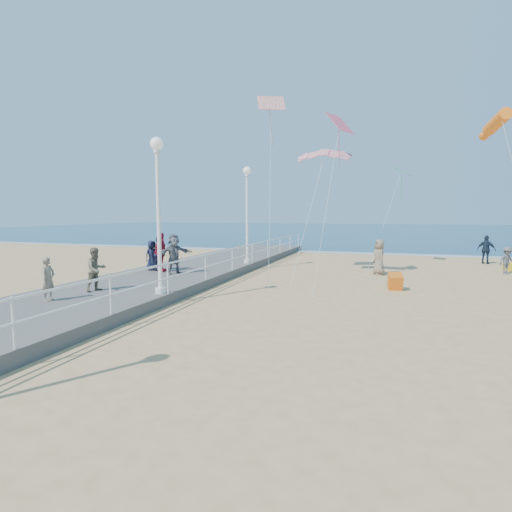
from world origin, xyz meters
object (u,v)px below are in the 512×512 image
(spectator_7, at_px, (160,253))
(lamp_post_mid, at_px, (158,199))
(spectator_1, at_px, (96,269))
(box_kite, at_px, (395,283))
(beach_walker_a, at_px, (507,260))
(spectator_4, at_px, (152,255))
(spectator_6, at_px, (48,279))
(spectator_3, at_px, (161,252))
(beach_walker_c, at_px, (379,257))
(beach_chair_right, at_px, (509,267))
(spectator_5, at_px, (174,254))
(lamp_post_far, at_px, (247,204))
(beach_walker_b, at_px, (486,250))

(spectator_7, bearing_deg, lamp_post_mid, -152.37)
(spectator_1, xyz_separation_m, spectator_7, (-0.66, 5.32, 0.06))
(spectator_1, bearing_deg, box_kite, -45.00)
(beach_walker_a, bearing_deg, lamp_post_mid, -170.12)
(lamp_post_mid, bearing_deg, box_kite, 34.50)
(box_kite, bearing_deg, spectator_4, 173.18)
(spectator_4, distance_m, spectator_6, 7.07)
(spectator_3, height_order, spectator_4, spectator_3)
(beach_walker_c, height_order, beach_chair_right, beach_walker_c)
(spectator_5, distance_m, beach_walker_c, 10.42)
(spectator_3, distance_m, spectator_4, 0.78)
(spectator_4, xyz_separation_m, spectator_6, (0.76, -7.03, -0.02))
(spectator_3, xyz_separation_m, spectator_4, (-0.69, 0.30, -0.21))
(spectator_4, xyz_separation_m, box_kite, (11.28, 0.53, -0.83))
(beach_walker_a, bearing_deg, spectator_7, 171.14)
(spectator_5, distance_m, beach_walker_a, 17.11)
(lamp_post_mid, height_order, beach_walker_a, lamp_post_mid)
(spectator_7, bearing_deg, beach_chair_right, -67.64)
(spectator_3, relative_size, spectator_6, 1.33)
(spectator_5, height_order, box_kite, spectator_5)
(lamp_post_mid, relative_size, beach_walker_c, 2.89)
(beach_walker_a, bearing_deg, spectator_3, 172.74)
(lamp_post_mid, relative_size, lamp_post_far, 1.00)
(spectator_5, relative_size, box_kite, 3.06)
(lamp_post_far, bearing_deg, beach_walker_b, 28.59)
(beach_walker_b, distance_m, box_kite, 12.25)
(lamp_post_mid, xyz_separation_m, beach_walker_a, (13.43, 11.85, -2.94))
(beach_walker_c, bearing_deg, lamp_post_mid, -59.93)
(spectator_4, height_order, spectator_7, spectator_7)
(beach_chair_right, bearing_deg, lamp_post_far, -162.57)
(spectator_5, xyz_separation_m, box_kite, (9.66, 1.21, -1.02))
(beach_walker_b, relative_size, box_kite, 2.99)
(spectator_5, relative_size, spectator_7, 1.09)
(spectator_4, distance_m, beach_walker_a, 18.29)
(spectator_7, height_order, beach_walker_b, spectator_7)
(spectator_1, xyz_separation_m, beach_chair_right, (16.32, 13.74, -0.98))
(lamp_post_far, bearing_deg, beach_walker_c, 4.23)
(spectator_1, relative_size, box_kite, 2.61)
(lamp_post_far, xyz_separation_m, beach_chair_right, (13.93, 4.38, -3.46))
(spectator_3, distance_m, beach_chair_right, 18.93)
(spectator_6, height_order, beach_chair_right, spectator_6)
(spectator_5, bearing_deg, beach_walker_a, -29.04)
(spectator_7, bearing_deg, beach_walker_b, -59.40)
(spectator_1, xyz_separation_m, beach_walker_c, (9.47, 9.89, -0.26))
(spectator_6, relative_size, beach_chair_right, 2.57)
(spectator_3, bearing_deg, beach_walker_a, -71.83)
(spectator_7, relative_size, box_kite, 2.80)
(lamp_post_far, height_order, spectator_7, lamp_post_far)
(spectator_1, bearing_deg, spectator_6, -174.20)
(spectator_5, height_order, spectator_6, spectator_5)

